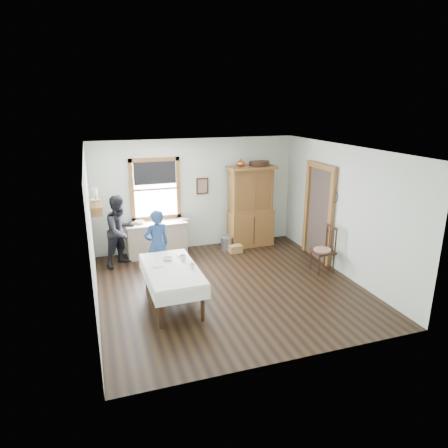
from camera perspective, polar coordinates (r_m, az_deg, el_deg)
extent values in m
cube|color=black|center=(8.02, 0.81, -8.93)|extent=(5.00, 5.00, 0.01)
cube|color=silver|center=(7.26, 0.90, 10.54)|extent=(5.00, 5.00, 0.01)
cube|color=silver|center=(9.85, -3.98, 4.28)|extent=(5.00, 0.01, 2.70)
cube|color=silver|center=(5.38, 9.77, -6.96)|extent=(5.00, 0.01, 2.70)
cube|color=silver|center=(7.14, -18.45, -1.53)|extent=(0.01, 5.00, 2.70)
cube|color=silver|center=(8.66, 16.67, 1.81)|extent=(0.01, 5.00, 2.70)
cube|color=white|center=(9.60, -9.79, 4.96)|extent=(1.00, 0.02, 1.30)
cube|color=brown|center=(9.45, -9.98, 9.05)|extent=(1.18, 0.06, 0.09)
cube|color=brown|center=(9.74, -9.56, 0.93)|extent=(1.18, 0.06, 0.09)
cube|color=brown|center=(9.51, -13.02, 4.65)|extent=(0.09, 0.06, 1.48)
cube|color=brown|center=(9.67, -6.57, 5.18)|extent=(0.09, 0.06, 1.48)
cube|color=black|center=(9.48, -9.86, 7.18)|extent=(0.98, 0.03, 0.53)
cube|color=#40332D|center=(9.40, 13.44, 1.34)|extent=(0.03, 0.90, 2.10)
cube|color=brown|center=(8.97, 14.97, 0.48)|extent=(0.08, 0.12, 2.10)
cube|color=brown|center=(9.80, 11.74, 2.10)|extent=(0.08, 0.12, 2.10)
cube|color=brown|center=(9.15, 13.76, 8.03)|extent=(0.08, 1.14, 0.12)
cube|color=brown|center=(8.53, -17.85, 2.88)|extent=(0.24, 1.00, 0.04)
cube|color=brown|center=(8.17, -17.72, 1.56)|extent=(0.22, 0.03, 0.18)
cube|color=brown|center=(8.94, -17.85, 2.84)|extent=(0.22, 0.03, 0.18)
cube|color=tan|center=(8.21, -17.88, 3.28)|extent=(0.03, 0.22, 0.24)
cylinder|color=silver|center=(8.85, -17.98, 4.21)|extent=(0.12, 0.12, 0.22)
cube|color=#381F13|center=(9.81, -3.10, 5.44)|extent=(0.30, 0.04, 0.40)
torus|color=black|center=(8.78, 15.50, 4.61)|extent=(0.01, 0.27, 0.27)
cube|color=tan|center=(9.60, -9.58, -2.11)|extent=(1.43, 0.57, 0.81)
cube|color=brown|center=(10.02, 3.85, 2.52)|extent=(1.20, 0.59, 2.02)
cube|color=white|center=(7.32, -7.40, -8.72)|extent=(0.96, 1.77, 0.70)
cube|color=#381F13|center=(8.78, 13.93, -3.52)|extent=(0.47, 0.47, 1.02)
cube|color=gray|center=(9.91, 0.39, -2.79)|extent=(0.37, 0.37, 0.31)
cube|color=#9A7445|center=(9.74, 1.65, -3.57)|extent=(0.32, 0.24, 0.18)
imported|color=navy|center=(8.24, -9.54, -3.36)|extent=(0.56, 0.44, 1.36)
imported|color=black|center=(9.09, -14.56, -1.31)|extent=(0.91, 0.88, 1.48)
imported|color=silver|center=(7.46, -5.89, -4.79)|extent=(0.16, 0.16, 0.10)
imported|color=silver|center=(7.09, -4.56, -5.98)|extent=(0.12, 0.12, 0.10)
imported|color=silver|center=(7.51, -8.05, -4.93)|extent=(0.27, 0.27, 0.05)
imported|color=#765D4E|center=(9.62, -6.21, 0.68)|extent=(0.17, 0.22, 0.02)
imported|color=silver|center=(9.44, -11.99, 0.24)|extent=(0.22, 0.22, 0.07)
imported|color=silver|center=(8.57, -17.88, 3.26)|extent=(0.22, 0.22, 0.05)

